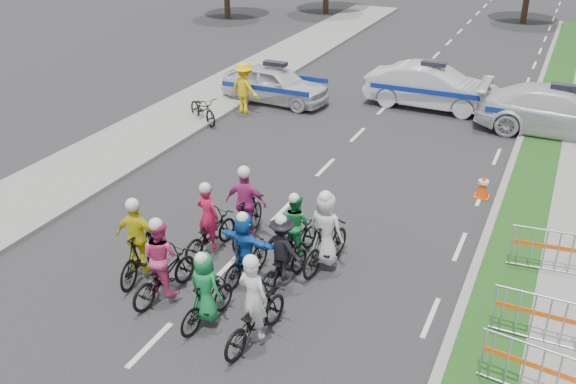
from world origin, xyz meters
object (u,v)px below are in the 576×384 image
at_px(rider_2, 163,268).
at_px(rider_7, 326,238).
at_px(police_car_2, 560,112).
at_px(cone_0, 483,186).
at_px(rider_0, 254,313).
at_px(police_car_0, 275,84).
at_px(rider_6, 210,229).
at_px(rider_9, 247,212).
at_px(police_car_1, 431,87).
at_px(rider_8, 295,234).
at_px(rider_1, 206,296).
at_px(parked_bike, 203,109).
at_px(rider_5, 245,251).
at_px(barrier_0, 540,376).
at_px(rider_3, 140,247).
at_px(barrier_2, 557,254).
at_px(rider_4, 283,257).
at_px(marshal_hiviz, 245,88).
at_px(barrier_1, 547,323).

distance_m(rider_2, rider_7, 3.57).
xyz_separation_m(police_car_2, cone_0, (-1.52, -5.96, -0.45)).
relative_size(rider_0, police_car_0, 0.47).
distance_m(rider_6, rider_7, 2.72).
bearing_deg(police_car_0, rider_2, -160.39).
distance_m(rider_9, police_car_1, 11.84).
bearing_deg(rider_8, rider_1, 89.84).
xyz_separation_m(cone_0, parked_bike, (-10.07, 2.02, 0.14)).
distance_m(rider_5, rider_8, 1.41).
bearing_deg(barrier_0, rider_3, 177.20).
bearing_deg(police_car_2, rider_7, 159.06).
height_order(barrier_0, barrier_2, same).
relative_size(rider_9, barrier_0, 0.99).
bearing_deg(rider_9, rider_4, 133.33).
distance_m(rider_2, parked_bike, 10.65).
distance_m(marshal_hiviz, parked_bike, 1.84).
bearing_deg(rider_4, rider_6, -2.05).
xyz_separation_m(barrier_0, parked_bike, (-12.14, 9.49, -0.08)).
distance_m(rider_9, police_car_2, 12.39).
bearing_deg(rider_1, barrier_0, -166.99).
relative_size(rider_9, marshal_hiviz, 1.05).
distance_m(rider_2, police_car_2, 15.05).
bearing_deg(rider_0, rider_7, -87.21).
height_order(rider_0, barrier_1, rider_0).
bearing_deg(police_car_2, cone_0, 165.32).
relative_size(rider_1, rider_4, 0.94).
relative_size(rider_6, parked_bike, 1.01).
height_order(rider_4, rider_8, rider_4).
bearing_deg(police_car_0, rider_3, -163.70).
relative_size(rider_2, barrier_0, 0.96).
xyz_separation_m(rider_9, police_car_2, (6.28, 10.69, 0.03)).
xyz_separation_m(rider_8, rider_9, (-1.36, 0.24, 0.13)).
bearing_deg(rider_3, rider_9, -128.01).
relative_size(rider_1, police_car_2, 0.30).
height_order(rider_6, rider_7, rider_7).
distance_m(rider_6, police_car_1, 12.74).
bearing_deg(cone_0, rider_6, -133.60).
relative_size(barrier_0, parked_bike, 1.09).
height_order(rider_4, cone_0, rider_4).
bearing_deg(rider_1, parked_bike, -49.50).
height_order(rider_1, rider_3, rider_3).
bearing_deg(rider_2, police_car_1, -90.43).
height_order(rider_9, cone_0, rider_9).
xyz_separation_m(rider_0, marshal_hiviz, (-6.32, 11.58, 0.30)).
bearing_deg(marshal_hiviz, rider_3, 120.97).
height_order(police_car_1, marshal_hiviz, marshal_hiviz).
height_order(rider_6, police_car_2, rider_6).
xyz_separation_m(rider_2, rider_9, (0.50, 2.75, 0.06)).
height_order(rider_1, rider_2, rider_2).
height_order(rider_1, rider_7, rider_7).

